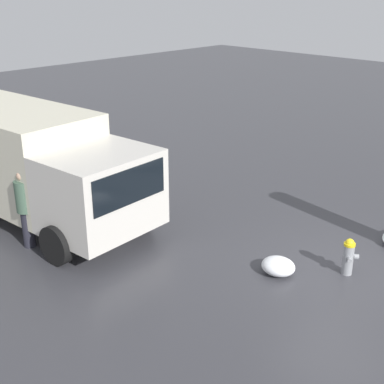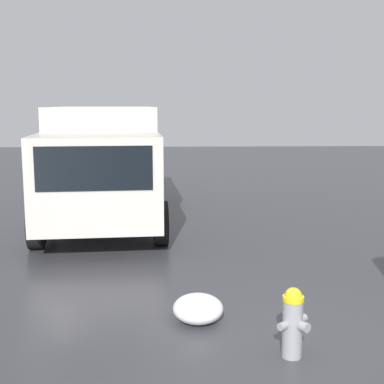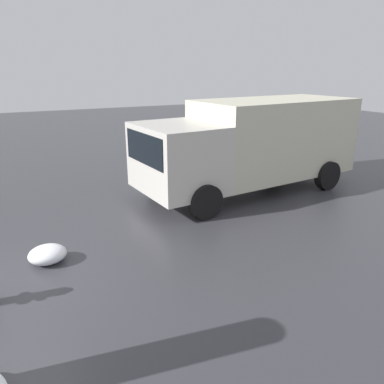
{
  "view_description": "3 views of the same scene",
  "coord_description": "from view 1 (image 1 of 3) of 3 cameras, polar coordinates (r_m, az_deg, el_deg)",
  "views": [
    {
      "loc": [
        -4.55,
        9.32,
        5.78
      ],
      "look_at": [
        3.27,
        1.33,
        1.32
      ],
      "focal_mm": 50.0,
      "sensor_mm": 36.0,
      "label": 1
    },
    {
      "loc": [
        -5.63,
        1.35,
        2.83
      ],
      "look_at": [
        3.43,
        1.0,
        1.33
      ],
      "focal_mm": 50.0,
      "sensor_mm": 36.0,
      "label": 2
    },
    {
      "loc": [
        0.53,
        -6.15,
        3.66
      ],
      "look_at": [
        4.28,
        1.08,
        0.95
      ],
      "focal_mm": 35.0,
      "sensor_mm": 36.0,
      "label": 3
    }
  ],
  "objects": [
    {
      "name": "snow_pile_curbside",
      "position": [
        11.48,
        9.18,
        -7.81
      ],
      "size": [
        0.73,
        0.66,
        0.35
      ],
      "color": "white",
      "rests_on": "ground_plane"
    },
    {
      "name": "fire_hydrant",
      "position": [
        11.68,
        16.35,
        -6.57
      ],
      "size": [
        0.37,
        0.4,
        0.81
      ],
      "rotation": [
        0.0,
        0.0,
        3.79
      ],
      "color": "gray",
      "rests_on": "ground_plane"
    },
    {
      "name": "ground_plane",
      "position": [
        11.88,
        16.12,
        -8.35
      ],
      "size": [
        60.0,
        60.0,
        0.0
      ],
      "primitive_type": "plane",
      "color": "#38383D"
    },
    {
      "name": "delivery_truck",
      "position": [
        14.15,
        -16.84,
        3.24
      ],
      "size": [
        7.1,
        3.15,
        2.75
      ],
      "rotation": [
        0.0,
        0.0,
        1.65
      ],
      "color": "beige",
      "rests_on": "ground_plane"
    },
    {
      "name": "pedestrian",
      "position": [
        12.66,
        -17.35,
        -1.43
      ],
      "size": [
        0.41,
        0.41,
        1.86
      ],
      "rotation": [
        0.0,
        0.0,
        1.1
      ],
      "color": "#23232D",
      "rests_on": "ground_plane"
    }
  ]
}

